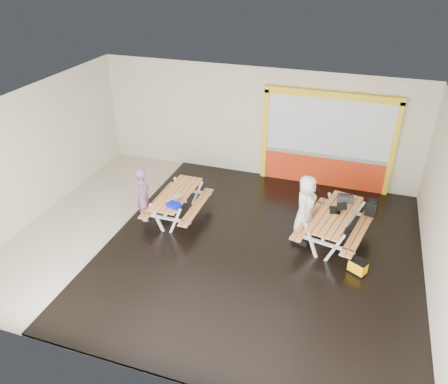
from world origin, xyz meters
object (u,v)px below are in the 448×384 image
(toolbox, at_px, (345,198))
(person_right, at_px, (306,205))
(person_left, at_px, (144,194))
(laptop_left, at_px, (175,198))
(picnic_table_right, at_px, (335,220))
(fluke_bag, at_px, (358,267))
(dark_case, at_px, (302,239))
(blue_pouch, at_px, (174,205))
(picnic_table_left, at_px, (178,199))
(laptop_right, at_px, (337,209))
(backpack, at_px, (372,207))

(toolbox, bearing_deg, person_right, -148.91)
(toolbox, bearing_deg, person_left, -166.39)
(person_right, distance_m, laptop_left, 3.35)
(picnic_table_right, height_order, laptop_left, laptop_left)
(fluke_bag, bearing_deg, picnic_table_right, 122.31)
(toolbox, xyz_separation_m, dark_case, (-0.88, -0.92, -0.84))
(person_left, height_order, blue_pouch, person_left)
(blue_pouch, xyz_separation_m, fluke_bag, (4.61, -0.19, -0.63))
(picnic_table_right, bearing_deg, dark_case, -158.23)
(laptop_left, xyz_separation_m, fluke_bag, (4.72, -0.54, -0.63))
(picnic_table_right, relative_size, laptop_left, 6.31)
(picnic_table_left, distance_m, person_left, 0.91)
(blue_pouch, xyz_separation_m, dark_case, (3.20, 0.58, -0.72))
(person_left, relative_size, toolbox, 3.52)
(picnic_table_left, height_order, laptop_right, laptop_right)
(backpack, bearing_deg, person_left, -167.54)
(picnic_table_left, xyz_separation_m, toolbox, (4.29, 0.83, 0.35))
(picnic_table_right, relative_size, fluke_bag, 5.11)
(blue_pouch, distance_m, dark_case, 3.33)
(picnic_table_left, bearing_deg, fluke_bag, -10.22)
(toolbox, xyz_separation_m, fluke_bag, (0.52, -1.70, -0.75))
(picnic_table_left, xyz_separation_m, blue_pouch, (0.21, -0.67, 0.24))
(laptop_right, xyz_separation_m, dark_case, (-0.74, -0.42, -0.80))
(person_right, xyz_separation_m, laptop_right, (0.77, 0.05, 0.02))
(laptop_right, xyz_separation_m, toolbox, (0.14, 0.50, 0.04))
(blue_pouch, bearing_deg, laptop_right, 14.26)
(picnic_table_left, xyz_separation_m, fluke_bag, (4.81, -0.87, -0.39))
(laptop_right, relative_size, dark_case, 1.11)
(person_right, distance_m, blue_pouch, 3.31)
(laptop_right, height_order, fluke_bag, laptop_right)
(picnic_table_right, bearing_deg, backpack, 39.22)
(person_right, height_order, blue_pouch, person_right)
(picnic_table_left, relative_size, toolbox, 4.68)
(person_left, bearing_deg, picnic_table_left, -82.45)
(person_right, bearing_deg, laptop_left, 106.66)
(laptop_left, xyz_separation_m, backpack, (4.86, 1.20, -0.04))
(picnic_table_right, xyz_separation_m, backpack, (0.82, 0.67, 0.14))
(toolbox, bearing_deg, picnic_table_right, -103.78)
(backpack, xyz_separation_m, dark_case, (-1.55, -0.96, -0.68))
(person_right, bearing_deg, toolbox, -52.71)
(person_left, relative_size, laptop_left, 3.86)
(fluke_bag, bearing_deg, laptop_left, 173.47)
(laptop_left, height_order, toolbox, toolbox)
(blue_pouch, bearing_deg, fluke_bag, -2.42)
(laptop_right, distance_m, toolbox, 0.52)
(toolbox, height_order, backpack, toolbox)
(backpack, xyz_separation_m, fluke_bag, (-0.14, -1.74, -0.59))
(laptop_right, distance_m, blue_pouch, 4.07)
(picnic_table_left, bearing_deg, blue_pouch, -72.86)
(laptop_left, distance_m, fluke_bag, 4.80)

